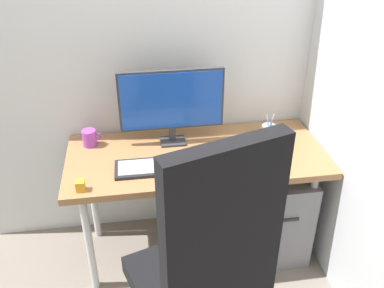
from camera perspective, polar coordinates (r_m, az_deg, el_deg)
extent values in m
plane|color=slate|center=(2.78, 0.52, -13.67)|extent=(8.00, 8.00, 0.00)
cube|color=silver|center=(2.39, -0.69, 17.46)|extent=(2.64, 0.04, 2.80)
cube|color=silver|center=(2.15, 22.00, 13.83)|extent=(0.04, 1.84, 2.80)
cube|color=#996B42|center=(2.35, 0.60, -1.65)|extent=(1.42, 0.62, 0.04)
cylinder|color=silver|center=(2.40, -13.65, -12.73)|extent=(0.04, 0.04, 0.67)
cylinder|color=silver|center=(2.56, 15.32, -9.70)|extent=(0.04, 0.04, 0.67)
cylinder|color=silver|center=(2.72, -13.19, -6.55)|extent=(0.04, 0.04, 0.67)
cylinder|color=silver|center=(2.87, 12.12, -4.27)|extent=(0.04, 0.04, 0.67)
cube|color=black|center=(1.97, 0.18, -17.79)|extent=(0.62, 0.59, 0.09)
cube|color=black|center=(1.52, 4.21, -12.71)|extent=(0.46, 0.21, 0.78)
cube|color=slate|center=(2.65, 9.61, -8.66)|extent=(0.47, 0.47, 0.57)
cube|color=#262628|center=(2.41, 11.53, -10.10)|extent=(0.23, 0.01, 0.02)
cube|color=#333338|center=(2.45, -2.59, 0.38)|extent=(0.14, 0.11, 0.01)
cube|color=#333338|center=(2.43, -2.64, 1.52)|extent=(0.04, 0.02, 0.09)
cube|color=#333338|center=(2.34, -2.77, 5.94)|extent=(0.58, 0.02, 0.35)
cube|color=#1947B2|center=(2.33, -2.73, 5.80)|extent=(0.56, 0.01, 0.32)
cube|color=black|center=(2.23, -4.57, -3.07)|extent=(0.45, 0.17, 0.02)
cube|color=#9EA0A5|center=(2.22, -4.58, -2.86)|extent=(0.41, 0.14, 0.00)
ellipsoid|color=gray|center=(2.31, 5.46, -1.51)|extent=(0.08, 0.10, 0.03)
cylinder|color=gray|center=(2.48, 10.21, 1.44)|extent=(0.08, 0.08, 0.10)
cylinder|color=#B2B5BA|center=(2.45, 10.16, 2.67)|extent=(0.03, 0.01, 0.12)
cylinder|color=#B2B5BA|center=(2.45, 10.52, 2.70)|extent=(0.03, 0.01, 0.12)
torus|color=#337FD8|center=(2.47, 10.23, 1.64)|extent=(0.04, 0.04, 0.01)
cylinder|color=#337FD8|center=(2.45, 10.55, 2.10)|extent=(0.02, 0.01, 0.12)
cube|color=#334C8C|center=(2.31, 10.49, -2.07)|extent=(0.14, 0.17, 0.03)
cylinder|color=purple|center=(2.46, -13.61, 0.79)|extent=(0.08, 0.08, 0.09)
torus|color=purple|center=(2.46, -12.44, 0.98)|extent=(0.05, 0.01, 0.05)
cube|color=orange|center=(2.12, -14.75, -5.44)|extent=(0.04, 0.04, 0.05)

